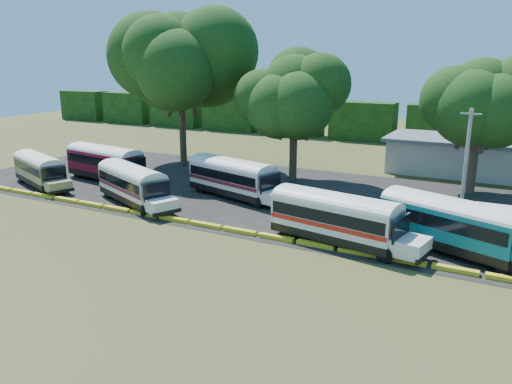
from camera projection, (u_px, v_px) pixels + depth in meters
The scene contains 16 objects.
ground at pixel (182, 227), 38.07m from camera, with size 160.00×160.00×0.00m, color #354E1A.
asphalt_strip at pixel (265, 193), 47.86m from camera, with size 64.00×24.00×0.02m, color black.
curb at pixel (189, 222), 38.88m from camera, with size 53.70×0.45×0.30m.
terminal_building at pixel (476, 157), 55.02m from camera, with size 19.00×9.00×4.00m.
treeline_backdrop at pixel (363, 121), 78.28m from camera, with size 130.00×4.00×6.00m.
bus_beige at pixel (40, 168), 50.05m from camera, with size 10.04×5.73×3.23m.
bus_red at pixel (106, 161), 52.28m from camera, with size 11.53×4.32×3.70m.
bus_cream_west at pixel (133, 182), 43.90m from camera, with size 10.65×6.44×3.45m.
bus_cream_east at pixel (234, 176), 45.90m from camera, with size 11.32×5.53×3.62m.
bus_white_red at pixel (338, 216), 34.20m from camera, with size 11.26×4.54×3.60m.
bus_white_blue at pixel (458, 218), 34.84m from camera, with size 9.06×2.53×2.95m.
bus_teal at pixel (453, 222), 32.70m from camera, with size 11.36×6.52×3.66m.
tree_west at pixel (180, 56), 57.13m from camera, with size 13.17×13.17×17.69m.
tree_center at pixel (294, 90), 50.22m from camera, with size 9.36×9.36×12.95m.
tree_east at pixel (481, 94), 45.17m from camera, with size 8.76×8.76×12.62m.
utility_pole at pixel (466, 161), 40.38m from camera, with size 1.60×0.30×8.69m.
Camera 1 is at (21.90, -29.23, 12.44)m, focal length 35.00 mm.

